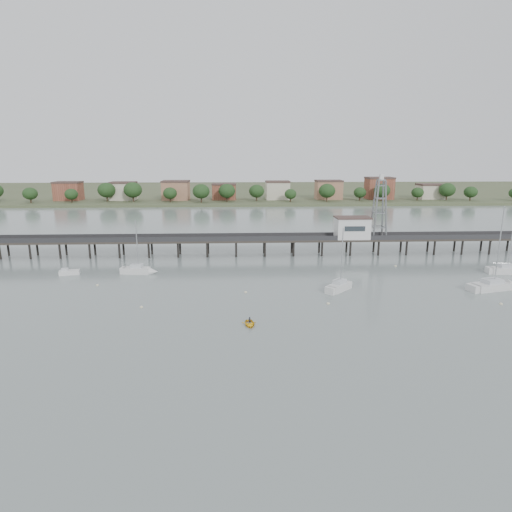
{
  "coord_description": "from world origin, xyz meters",
  "views": [
    {
      "loc": [
        -3.0,
        -42.41,
        24.02
      ],
      "look_at": [
        0.62,
        42.0,
        4.0
      ],
      "focal_mm": 30.0,
      "sensor_mm": 36.0,
      "label": 1
    }
  ],
  "objects": [
    {
      "name": "dinghy_occupant",
      "position": [
        -1.45,
        15.47,
        0.0
      ],
      "size": [
        0.72,
        1.08,
        0.24
      ],
      "primitive_type": "imported",
      "rotation": [
        0.0,
        0.0,
        3.53
      ],
      "color": "black",
      "rests_on": "ground"
    },
    {
      "name": "yellow_dinghy",
      "position": [
        -1.45,
        15.47,
        0.0
      ],
      "size": [
        2.18,
        0.79,
        2.99
      ],
      "primitive_type": "imported",
      "rotation": [
        0.0,
        0.0,
        0.08
      ],
      "color": "yellow",
      "rests_on": "ground"
    },
    {
      "name": "lattice_tower",
      "position": [
        31.5,
        60.0,
        11.1
      ],
      "size": [
        3.2,
        3.2,
        15.5
      ],
      "color": "slate",
      "rests_on": "ground"
    },
    {
      "name": "pier_building",
      "position": [
        25.0,
        60.0,
        6.67
      ],
      "size": [
        8.4,
        5.4,
        5.3
      ],
      "color": "silver",
      "rests_on": "ground"
    },
    {
      "name": "ground_plane",
      "position": [
        0.0,
        0.0,
        0.0
      ],
      "size": [
        500.0,
        500.0,
        0.0
      ],
      "primitive_type": "plane",
      "color": "slate",
      "rests_on": "ground"
    },
    {
      "name": "white_tender",
      "position": [
        -37.88,
        43.92,
        0.47
      ],
      "size": [
        4.2,
        2.49,
        1.53
      ],
      "rotation": [
        0.0,
        0.0,
        0.23
      ],
      "color": "silver",
      "rests_on": "ground"
    },
    {
      "name": "mooring_buoys",
      "position": [
        -0.64,
        32.95,
        0.08
      ],
      "size": [
        79.16,
        25.59,
        0.39
      ],
      "color": "beige",
      "rests_on": "ground"
    },
    {
      "name": "pier",
      "position": [
        0.0,
        60.0,
        3.79
      ],
      "size": [
        150.0,
        5.0,
        5.5
      ],
      "color": "#2D2823",
      "rests_on": "ground"
    },
    {
      "name": "sailboat_c",
      "position": [
        16.07,
        31.86,
        0.65
      ],
      "size": [
        6.59,
        6.58,
        12.02
      ],
      "rotation": [
        0.0,
        0.0,
        0.78
      ],
      "color": "silver",
      "rests_on": "ground"
    },
    {
      "name": "sailboat_d",
      "position": [
        44.96,
        30.75,
        0.63
      ],
      "size": [
        10.33,
        5.23,
        16.23
      ],
      "rotation": [
        0.0,
        0.0,
        0.25
      ],
      "color": "silver",
      "rests_on": "ground"
    },
    {
      "name": "sailboat_b",
      "position": [
        -23.02,
        44.03,
        0.65
      ],
      "size": [
        7.22,
        2.72,
        11.77
      ],
      "rotation": [
        0.0,
        0.0,
        -0.1
      ],
      "color": "silver",
      "rests_on": "ground"
    },
    {
      "name": "sailboat_e",
      "position": [
        53.66,
        40.89,
        0.64
      ],
      "size": [
        7.98,
        2.77,
        13.02
      ],
      "rotation": [
        0.0,
        0.0,
        -0.06
      ],
      "color": "silver",
      "rests_on": "ground"
    },
    {
      "name": "far_shore",
      "position": [
        0.36,
        239.58,
        0.95
      ],
      "size": [
        500.0,
        170.0,
        10.4
      ],
      "color": "#475133",
      "rests_on": "ground"
    }
  ]
}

